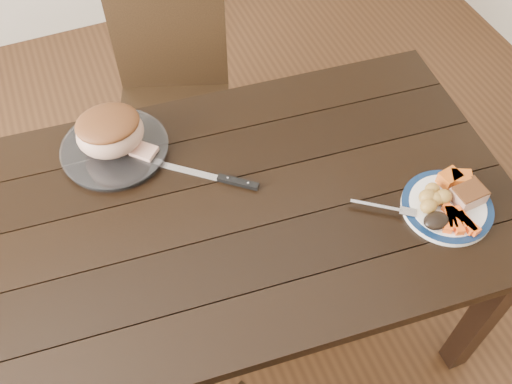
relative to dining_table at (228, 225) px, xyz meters
name	(u,v)px	position (x,y,z in m)	size (l,w,h in m)	color
ground	(235,321)	(0.00, 0.00, -0.66)	(4.00, 4.00, 0.00)	#472B16
dining_table	(228,225)	(0.00, 0.00, 0.00)	(1.67, 1.03, 0.75)	black
chair_far	(173,92)	(0.05, 0.73, -0.13)	(0.54, 0.54, 0.93)	black
dinner_plate	(447,207)	(0.56, -0.23, 0.10)	(0.25, 0.25, 0.02)	white
plate_rim	(448,205)	(0.56, -0.23, 0.11)	(0.25, 0.25, 0.02)	#0D2244
serving_platter	(115,149)	(-0.23, 0.31, 0.10)	(0.31, 0.31, 0.02)	white
pork_slice	(468,196)	(0.61, -0.24, 0.13)	(0.08, 0.07, 0.04)	tan
roasted_potatoes	(434,198)	(0.52, -0.21, 0.13)	(0.10, 0.09, 0.04)	gold
carrot_batons	(458,220)	(0.54, -0.29, 0.12)	(0.09, 0.11, 0.02)	#FA5815
pumpkin_wedges	(455,179)	(0.61, -0.18, 0.13)	(0.09, 0.07, 0.04)	orange
dark_mushroom	(436,221)	(0.49, -0.27, 0.13)	(0.07, 0.05, 0.03)	black
fork	(388,208)	(0.40, -0.18, 0.11)	(0.15, 0.12, 0.00)	silver
roast_joint	(110,133)	(-0.23, 0.31, 0.17)	(0.19, 0.17, 0.13)	tan
cut_slice	(144,151)	(-0.16, 0.26, 0.12)	(0.07, 0.06, 0.02)	tan
carving_knife	(225,179)	(0.03, 0.09, 0.10)	(0.26, 0.22, 0.01)	silver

